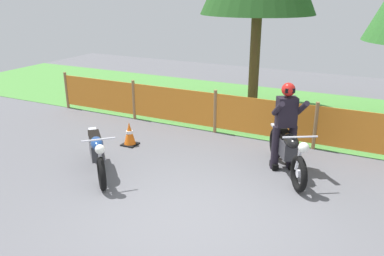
# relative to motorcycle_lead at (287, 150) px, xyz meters

# --- Properties ---
(ground) EXTENTS (24.00, 24.00, 0.02)m
(ground) POSITION_rel_motorcycle_lead_xyz_m (-0.91, -2.13, -0.48)
(ground) COLOR #5B5B60
(grass_verge) EXTENTS (24.00, 5.02, 0.01)m
(grass_verge) POSITION_rel_motorcycle_lead_xyz_m (-0.91, 3.97, -0.46)
(grass_verge) COLOR #4C8C3D
(grass_verge) RESTS_ON ground
(barrier_fence) EXTENTS (11.71, 0.08, 1.05)m
(barrier_fence) POSITION_rel_motorcycle_lead_xyz_m (-0.91, 1.45, 0.07)
(barrier_fence) COLOR olive
(barrier_fence) RESTS_ON ground
(motorcycle_lead) EXTENTS (1.14, 1.81, 0.97)m
(motorcycle_lead) POSITION_rel_motorcycle_lead_xyz_m (0.00, 0.00, 0.00)
(motorcycle_lead) COLOR black
(motorcycle_lead) RESTS_ON ground
(motorcycle_trailing) EXTENTS (1.42, 1.41, 0.90)m
(motorcycle_trailing) POSITION_rel_motorcycle_lead_xyz_m (-3.14, -1.59, -0.03)
(motorcycle_trailing) COLOR black
(motorcycle_trailing) RESTS_ON ground
(rider_lead) EXTENTS (0.71, 0.79, 1.69)m
(rider_lead) POSITION_rel_motorcycle_lead_xyz_m (-0.12, 0.19, 0.48)
(rider_lead) COLOR black
(rider_lead) RESTS_ON ground
(traffic_cone) EXTENTS (0.32, 0.32, 0.53)m
(traffic_cone) POSITION_rel_motorcycle_lead_xyz_m (-3.45, -0.14, -0.21)
(traffic_cone) COLOR black
(traffic_cone) RESTS_ON ground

